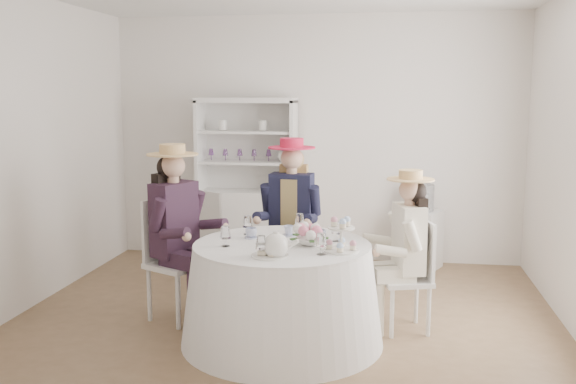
# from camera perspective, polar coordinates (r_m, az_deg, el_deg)

# --- Properties ---
(ground) EXTENTS (4.50, 4.50, 0.00)m
(ground) POSITION_cam_1_polar(r_m,az_deg,el_deg) (5.46, -0.17, -11.12)
(ground) COLOR brown
(ground) RESTS_ON ground
(wall_back) EXTENTS (4.50, 0.00, 4.50)m
(wall_back) POSITION_cam_1_polar(r_m,az_deg,el_deg) (7.13, 2.44, 4.73)
(wall_back) COLOR white
(wall_back) RESTS_ON ground
(wall_front) EXTENTS (4.50, 0.00, 4.50)m
(wall_front) POSITION_cam_1_polar(r_m,az_deg,el_deg) (3.21, -5.97, -0.45)
(wall_front) COLOR white
(wall_front) RESTS_ON ground
(wall_left) EXTENTS (0.00, 4.50, 4.50)m
(wall_left) POSITION_cam_1_polar(r_m,az_deg,el_deg) (5.95, -22.13, 3.24)
(wall_left) COLOR white
(wall_left) RESTS_ON ground
(tea_table) EXTENTS (1.52, 1.52, 0.76)m
(tea_table) POSITION_cam_1_polar(r_m,az_deg,el_deg) (4.86, -0.53, -8.99)
(tea_table) COLOR white
(tea_table) RESTS_ON ground
(hutch) EXTENTS (1.14, 0.60, 1.80)m
(hutch) POSITION_cam_1_polar(r_m,az_deg,el_deg) (7.06, -3.59, -1.12)
(hutch) COLOR silver
(hutch) RESTS_ON ground
(side_table) EXTENTS (0.53, 0.53, 0.62)m
(side_table) POSITION_cam_1_polar(r_m,az_deg,el_deg) (6.99, 11.58, -4.15)
(side_table) COLOR silver
(side_table) RESTS_ON ground
(hatbox) EXTENTS (0.37, 0.37, 0.28)m
(hatbox) POSITION_cam_1_polar(r_m,az_deg,el_deg) (6.91, 11.70, -0.49)
(hatbox) COLOR black
(hatbox) RESTS_ON side_table
(guest_left) EXTENTS (0.62, 0.56, 1.46)m
(guest_left) POSITION_cam_1_polar(r_m,az_deg,el_deg) (5.28, -9.87, -2.67)
(guest_left) COLOR silver
(guest_left) RESTS_ON ground
(guest_mid) EXTENTS (0.54, 0.56, 1.47)m
(guest_mid) POSITION_cam_1_polar(r_m,az_deg,el_deg) (5.70, 0.28, -1.59)
(guest_mid) COLOR silver
(guest_mid) RESTS_ON ground
(guest_right) EXTENTS (0.52, 0.48, 1.28)m
(guest_right) POSITION_cam_1_polar(r_m,az_deg,el_deg) (5.06, 10.44, -4.34)
(guest_right) COLOR silver
(guest_right) RESTS_ON ground
(spare_chair) EXTENTS (0.53, 0.53, 0.93)m
(spare_chair) POSITION_cam_1_polar(r_m,az_deg,el_deg) (6.31, -6.46, -3.69)
(spare_chair) COLOR silver
(spare_chair) RESTS_ON ground
(teacup_a) EXTENTS (0.12, 0.12, 0.07)m
(teacup_a) POSITION_cam_1_polar(r_m,az_deg,el_deg) (4.93, -3.29, -3.72)
(teacup_a) COLOR white
(teacup_a) RESTS_ON tea_table
(teacup_b) EXTENTS (0.08, 0.08, 0.07)m
(teacup_b) POSITION_cam_1_polar(r_m,az_deg,el_deg) (5.00, 0.06, -3.52)
(teacup_b) COLOR white
(teacup_b) RESTS_ON tea_table
(teacup_c) EXTENTS (0.12, 0.12, 0.07)m
(teacup_c) POSITION_cam_1_polar(r_m,az_deg,el_deg) (4.87, 2.87, -3.89)
(teacup_c) COLOR white
(teacup_c) RESTS_ON tea_table
(flower_bowl) EXTENTS (0.25, 0.25, 0.05)m
(flower_bowl) POSITION_cam_1_polar(r_m,az_deg,el_deg) (4.71, 1.97, -4.45)
(flower_bowl) COLOR white
(flower_bowl) RESTS_ON tea_table
(flower_arrangement) EXTENTS (0.20, 0.21, 0.08)m
(flower_arrangement) POSITION_cam_1_polar(r_m,az_deg,el_deg) (4.71, 1.83, -3.53)
(flower_arrangement) COLOR pink
(flower_arrangement) RESTS_ON tea_table
(table_teapot) EXTENTS (0.25, 0.18, 0.19)m
(table_teapot) POSITION_cam_1_polar(r_m,az_deg,el_deg) (4.37, -1.04, -4.78)
(table_teapot) COLOR white
(table_teapot) RESTS_ON tea_table
(sandwich_plate) EXTENTS (0.26, 0.26, 0.06)m
(sandwich_plate) POSITION_cam_1_polar(r_m,az_deg,el_deg) (4.39, -1.63, -5.56)
(sandwich_plate) COLOR white
(sandwich_plate) RESTS_ON tea_table
(cupcake_stand) EXTENTS (0.25, 0.25, 0.24)m
(cupcake_stand) POSITION_cam_1_polar(r_m,az_deg,el_deg) (4.53, 4.74, -4.20)
(cupcake_stand) COLOR white
(cupcake_stand) RESTS_ON tea_table
(stemware_set) EXTENTS (0.86, 0.90, 0.15)m
(stemware_set) POSITION_cam_1_polar(r_m,az_deg,el_deg) (4.74, -0.53, -3.74)
(stemware_set) COLOR white
(stemware_set) RESTS_ON tea_table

